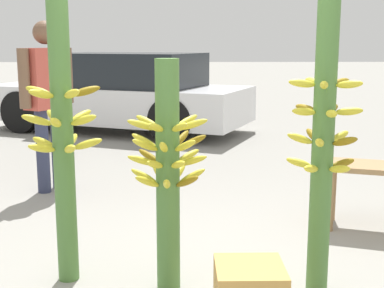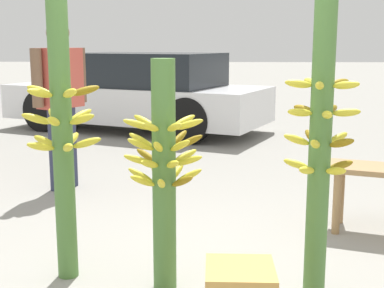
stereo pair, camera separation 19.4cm
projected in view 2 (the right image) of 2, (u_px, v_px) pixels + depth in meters
The scene contains 5 objects.
banana_stalk_left at pixel (62, 139), 3.18m from camera, with size 0.47×0.47×1.69m.
banana_stalk_center at pixel (164, 171), 3.06m from camera, with size 0.47×0.46×1.35m.
banana_stalk_right at pixel (320, 143), 2.94m from camera, with size 0.41×0.41×1.74m.
vendor_person at pixel (60, 91), 5.20m from camera, with size 0.44×0.62×1.64m.
parked_car at pixel (138, 93), 8.85m from camera, with size 4.61×3.22×1.28m.
Camera 2 is at (0.18, -2.79, 1.43)m, focal length 50.00 mm.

